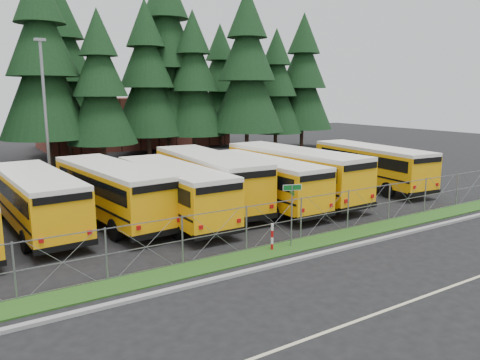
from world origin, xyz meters
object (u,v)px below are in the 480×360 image
at_px(bus_5, 258,182).
at_px(striped_bollard, 272,237).
at_px(bus_2, 110,193).
at_px(bus_1, 35,201).
at_px(street_sign, 292,202).
at_px(bus_3, 170,192).
at_px(light_standard, 45,111).
at_px(bus_east, 368,166).
at_px(bus_4, 206,180).
at_px(bus_6, 290,174).

relative_size(bus_5, striped_bollard, 9.33).
height_order(bus_2, striped_bollard, bus_2).
xyz_separation_m(bus_1, street_sign, (8.98, -8.73, 0.57)).
bearing_deg(bus_5, bus_1, 170.55).
distance_m(bus_3, light_standard, 12.37).
relative_size(bus_1, bus_east, 0.98).
height_order(bus_3, bus_5, bus_3).
relative_size(bus_1, striped_bollard, 9.29).
height_order(bus_2, bus_4, bus_4).
distance_m(bus_east, striped_bollard, 15.77).
xyz_separation_m(bus_4, street_sign, (-0.37, -8.56, 0.44)).
distance_m(street_sign, striped_bollard, 1.74).
relative_size(bus_6, striped_bollard, 10.28).
relative_size(street_sign, light_standard, 0.28).
bearing_deg(bus_1, bus_2, -7.35).
height_order(street_sign, striped_bollard, street_sign).
relative_size(bus_3, street_sign, 4.03).
bearing_deg(bus_3, light_standard, 109.43).
bearing_deg(bus_3, striped_bollard, -77.29).
bearing_deg(bus_4, bus_1, -177.43).
relative_size(bus_2, striped_bollard, 9.66).
relative_size(bus_1, bus_6, 0.90).
relative_size(bus_4, bus_east, 1.07).
bearing_deg(bus_east, bus_4, -179.42).
distance_m(bus_1, bus_2, 3.60).
height_order(bus_5, bus_east, bus_east).
bearing_deg(bus_4, striped_bollard, -95.44).
relative_size(bus_1, street_sign, 3.97).
relative_size(bus_east, street_sign, 4.05).
bearing_deg(bus_6, bus_5, -171.74).
distance_m(bus_4, bus_east, 12.57).
relative_size(bus_3, bus_5, 1.01).
xyz_separation_m(bus_4, bus_east, (12.53, -1.07, -0.10)).
bearing_deg(light_standard, bus_3, -70.16).
bearing_deg(bus_4, street_sign, -88.85).
relative_size(bus_1, bus_5, 1.00).
xyz_separation_m(street_sign, striped_bollard, (-0.98, 0.08, -1.43)).
bearing_deg(street_sign, bus_4, 87.51).
bearing_deg(bus_2, striped_bollard, -68.08).
bearing_deg(striped_bollard, bus_east, 28.12).
distance_m(bus_east, light_standard, 22.49).
bearing_deg(bus_3, bus_4, 27.28).
height_order(bus_4, bus_6, bus_6).
xyz_separation_m(bus_3, bus_east, (15.50, 0.49, 0.01)).
xyz_separation_m(bus_5, bus_6, (2.80, 0.53, 0.15)).
height_order(bus_4, bus_5, bus_4).
xyz_separation_m(bus_2, street_sign, (5.38, -8.48, 0.51)).
bearing_deg(striped_bollard, street_sign, -4.37).
bearing_deg(bus_5, street_sign, -114.01).
relative_size(bus_6, bus_east, 1.09).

